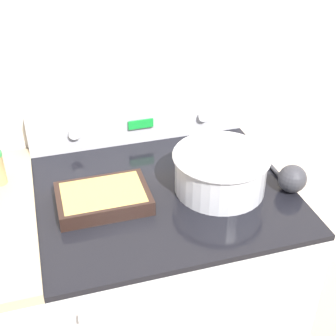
# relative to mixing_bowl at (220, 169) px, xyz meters

# --- Properties ---
(kitchen_wall) EXTENTS (8.00, 0.05, 2.50)m
(kitchen_wall) POSITION_rel_mixing_bowl_xyz_m (-0.17, 0.43, 0.24)
(kitchen_wall) COLOR beige
(kitchen_wall) RESTS_ON ground_plane
(stove_range) EXTENTS (0.78, 0.72, 0.94)m
(stove_range) POSITION_rel_mixing_bowl_xyz_m (-0.17, 0.05, -0.54)
(stove_range) COLOR #BCBCC1
(stove_range) RESTS_ON ground_plane
(control_panel) EXTENTS (0.78, 0.07, 0.14)m
(control_panel) POSITION_rel_mixing_bowl_xyz_m (-0.17, 0.37, -0.00)
(control_panel) COLOR #BCBCC1
(control_panel) RESTS_ON stove_range
(mixing_bowl) EXTENTS (0.30, 0.30, 0.13)m
(mixing_bowl) POSITION_rel_mixing_bowl_xyz_m (0.00, 0.00, 0.00)
(mixing_bowl) COLOR silver
(mixing_bowl) RESTS_ON stove_range
(casserole_dish) EXTENTS (0.27, 0.19, 0.05)m
(casserole_dish) POSITION_rel_mixing_bowl_xyz_m (-0.36, 0.02, -0.05)
(casserole_dish) COLOR black
(casserole_dish) RESTS_ON stove_range
(ladle) EXTENTS (0.09, 0.34, 0.09)m
(ladle) POSITION_rel_mixing_bowl_xyz_m (0.21, -0.06, -0.03)
(ladle) COLOR #333338
(ladle) RESTS_ON stove_range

